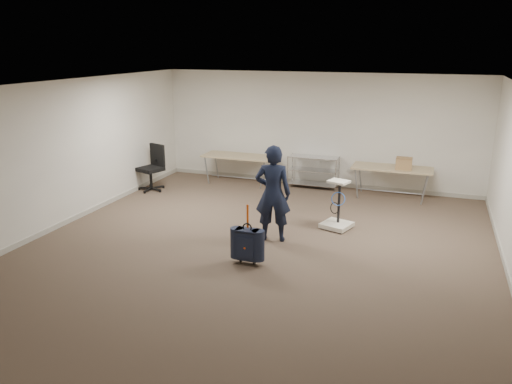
% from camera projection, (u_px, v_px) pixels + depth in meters
% --- Properties ---
extents(ground, '(9.00, 9.00, 0.00)m').
position_uv_depth(ground, '(256.00, 250.00, 8.68)').
color(ground, '#4F3F2F').
rests_on(ground, ground).
extents(room_shell, '(8.00, 9.00, 9.00)m').
position_uv_depth(room_shell, '(280.00, 222.00, 9.91)').
color(room_shell, white).
rests_on(room_shell, ground).
extents(folding_table_left, '(1.80, 0.75, 0.73)m').
position_uv_depth(folding_table_left, '(238.00, 157.00, 12.66)').
color(folding_table_left, tan).
rests_on(folding_table_left, ground).
extents(folding_table_right, '(1.80, 0.75, 0.73)m').
position_uv_depth(folding_table_right, '(392.00, 170.00, 11.43)').
color(folding_table_right, tan).
rests_on(folding_table_right, ground).
extents(wire_shelf, '(1.22, 0.47, 0.80)m').
position_uv_depth(wire_shelf, '(313.00, 170.00, 12.34)').
color(wire_shelf, silver).
rests_on(wire_shelf, ground).
extents(person, '(0.71, 0.54, 1.76)m').
position_uv_depth(person, '(273.00, 193.00, 8.89)').
color(person, black).
rests_on(person, ground).
extents(suitcase, '(0.37, 0.22, 1.01)m').
position_uv_depth(suitcase, '(247.00, 244.00, 8.03)').
color(suitcase, black).
rests_on(suitcase, ground).
extents(office_chair, '(0.67, 0.68, 1.11)m').
position_uv_depth(office_chair, '(152.00, 176.00, 12.19)').
color(office_chair, black).
rests_on(office_chair, ground).
extents(equipment_cart, '(0.65, 0.65, 0.96)m').
position_uv_depth(equipment_cart, '(337.00, 216.00, 9.64)').
color(equipment_cart, beige).
rests_on(equipment_cart, ground).
extents(cardboard_box, '(0.36, 0.27, 0.26)m').
position_uv_depth(cardboard_box, '(404.00, 163.00, 11.22)').
color(cardboard_box, '#A1754A').
rests_on(cardboard_box, folding_table_right).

